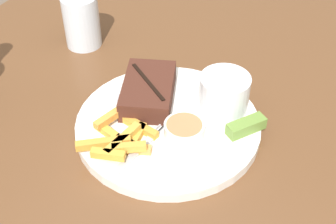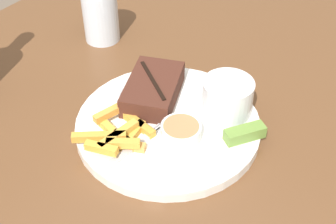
{
  "view_description": "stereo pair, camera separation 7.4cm",
  "coord_description": "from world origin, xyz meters",
  "px_view_note": "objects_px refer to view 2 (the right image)",
  "views": [
    {
      "loc": [
        -0.49,
        -0.26,
        1.3
      ],
      "look_at": [
        0.0,
        0.0,
        0.81
      ],
      "focal_mm": 50.0,
      "sensor_mm": 36.0,
      "label": 1
    },
    {
      "loc": [
        -0.45,
        -0.32,
        1.3
      ],
      "look_at": [
        0.0,
        0.0,
        0.81
      ],
      "focal_mm": 50.0,
      "sensor_mm": 36.0,
      "label": 2
    }
  ],
  "objects_px": {
    "drinking_glass": "(101,16)",
    "dinner_plate": "(168,125)",
    "coleslaw_cup": "(227,96)",
    "dipping_sauce_cup": "(181,131)",
    "pickle_spear": "(245,133)",
    "steak_portion": "(153,89)",
    "fork_utensil": "(134,147)",
    "knife_utensil": "(151,110)"
  },
  "relations": [
    {
      "from": "dinner_plate",
      "to": "knife_utensil",
      "type": "height_order",
      "value": "knife_utensil"
    },
    {
      "from": "dinner_plate",
      "to": "knife_utensil",
      "type": "distance_m",
      "value": 0.04
    },
    {
      "from": "dinner_plate",
      "to": "coleslaw_cup",
      "type": "xyz_separation_m",
      "value": [
        0.07,
        -0.06,
        0.04
      ]
    },
    {
      "from": "dinner_plate",
      "to": "drinking_glass",
      "type": "relative_size",
      "value": 2.84
    },
    {
      "from": "dinner_plate",
      "to": "fork_utensil",
      "type": "xyz_separation_m",
      "value": [
        -0.08,
        0.01,
        0.01
      ]
    },
    {
      "from": "dinner_plate",
      "to": "coleslaw_cup",
      "type": "height_order",
      "value": "coleslaw_cup"
    },
    {
      "from": "steak_portion",
      "to": "knife_utensil",
      "type": "relative_size",
      "value": 0.91
    },
    {
      "from": "pickle_spear",
      "to": "knife_utensil",
      "type": "bearing_deg",
      "value": 102.02
    },
    {
      "from": "dipping_sauce_cup",
      "to": "knife_utensil",
      "type": "distance_m",
      "value": 0.08
    },
    {
      "from": "drinking_glass",
      "to": "dinner_plate",
      "type": "bearing_deg",
      "value": -118.16
    },
    {
      "from": "coleslaw_cup",
      "to": "drinking_glass",
      "type": "relative_size",
      "value": 0.78
    },
    {
      "from": "knife_utensil",
      "to": "drinking_glass",
      "type": "relative_size",
      "value": 1.58
    },
    {
      "from": "pickle_spear",
      "to": "drinking_glass",
      "type": "bearing_deg",
      "value": 74.62
    },
    {
      "from": "coleslaw_cup",
      "to": "dipping_sauce_cup",
      "type": "relative_size",
      "value": 1.3
    },
    {
      "from": "fork_utensil",
      "to": "knife_utensil",
      "type": "height_order",
      "value": "knife_utensil"
    },
    {
      "from": "dinner_plate",
      "to": "fork_utensil",
      "type": "bearing_deg",
      "value": 173.97
    },
    {
      "from": "dinner_plate",
      "to": "pickle_spear",
      "type": "relative_size",
      "value": 4.53
    },
    {
      "from": "dinner_plate",
      "to": "fork_utensil",
      "type": "height_order",
      "value": "fork_utensil"
    },
    {
      "from": "fork_utensil",
      "to": "drinking_glass",
      "type": "xyz_separation_m",
      "value": [
        0.22,
        0.26,
        0.03
      ]
    },
    {
      "from": "steak_portion",
      "to": "dipping_sauce_cup",
      "type": "bearing_deg",
      "value": -119.69
    },
    {
      "from": "coleslaw_cup",
      "to": "drinking_glass",
      "type": "bearing_deg",
      "value": 78.13
    },
    {
      "from": "dinner_plate",
      "to": "steak_portion",
      "type": "bearing_deg",
      "value": 58.18
    },
    {
      "from": "pickle_spear",
      "to": "drinking_glass",
      "type": "xyz_separation_m",
      "value": [
        0.11,
        0.39,
        0.02
      ]
    },
    {
      "from": "steak_portion",
      "to": "dipping_sauce_cup",
      "type": "xyz_separation_m",
      "value": [
        -0.05,
        -0.09,
        -0.0
      ]
    },
    {
      "from": "dipping_sauce_cup",
      "to": "coleslaw_cup",
      "type": "bearing_deg",
      "value": -15.51
    },
    {
      "from": "dipping_sauce_cup",
      "to": "pickle_spear",
      "type": "height_order",
      "value": "dipping_sauce_cup"
    },
    {
      "from": "coleslaw_cup",
      "to": "knife_utensil",
      "type": "height_order",
      "value": "coleslaw_cup"
    },
    {
      "from": "fork_utensil",
      "to": "knife_utensil",
      "type": "bearing_deg",
      "value": 25.1
    },
    {
      "from": "dinner_plate",
      "to": "fork_utensil",
      "type": "relative_size",
      "value": 2.21
    },
    {
      "from": "coleslaw_cup",
      "to": "fork_utensil",
      "type": "xyz_separation_m",
      "value": [
        -0.15,
        0.07,
        -0.03
      ]
    },
    {
      "from": "dinner_plate",
      "to": "dipping_sauce_cup",
      "type": "bearing_deg",
      "value": -116.42
    },
    {
      "from": "coleslaw_cup",
      "to": "dipping_sauce_cup",
      "type": "height_order",
      "value": "coleslaw_cup"
    },
    {
      "from": "coleslaw_cup",
      "to": "pickle_spear",
      "type": "height_order",
      "value": "coleslaw_cup"
    },
    {
      "from": "dinner_plate",
      "to": "pickle_spear",
      "type": "xyz_separation_m",
      "value": [
        0.04,
        -0.12,
        0.02
      ]
    },
    {
      "from": "coleslaw_cup",
      "to": "fork_utensil",
      "type": "distance_m",
      "value": 0.17
    },
    {
      "from": "dinner_plate",
      "to": "steak_portion",
      "type": "distance_m",
      "value": 0.07
    },
    {
      "from": "dipping_sauce_cup",
      "to": "pickle_spear",
      "type": "relative_size",
      "value": 0.96
    },
    {
      "from": "pickle_spear",
      "to": "knife_utensil",
      "type": "distance_m",
      "value": 0.16
    },
    {
      "from": "knife_utensil",
      "to": "drinking_glass",
      "type": "xyz_separation_m",
      "value": [
        0.14,
        0.23,
        0.03
      ]
    },
    {
      "from": "knife_utensil",
      "to": "dipping_sauce_cup",
      "type": "bearing_deg",
      "value": 167.6
    },
    {
      "from": "dipping_sauce_cup",
      "to": "drinking_glass",
      "type": "distance_m",
      "value": 0.35
    },
    {
      "from": "coleslaw_cup",
      "to": "knife_utensil",
      "type": "distance_m",
      "value": 0.13
    }
  ]
}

